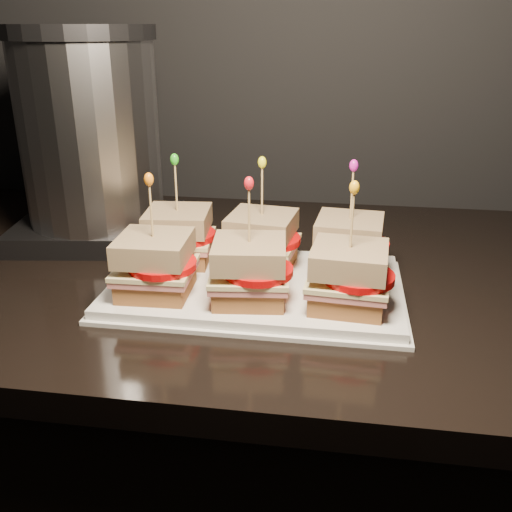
# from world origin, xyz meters

# --- Properties ---
(granite_slab) EXTENTS (2.63, 0.72, 0.04)m
(granite_slab) POSITION_xyz_m (0.39, 1.65, 0.93)
(granite_slab) COLOR black
(granite_slab) RESTS_ON cabinet
(platter) EXTENTS (0.39, 0.24, 0.02)m
(platter) POSITION_xyz_m (0.03, 1.55, 0.95)
(platter) COLOR white
(platter) RESTS_ON granite_slab
(platter_rim) EXTENTS (0.40, 0.26, 0.01)m
(platter_rim) POSITION_xyz_m (0.03, 1.55, 0.95)
(platter_rim) COLOR white
(platter_rim) RESTS_ON granite_slab
(sandwich_0_bread_bot) EXTENTS (0.10, 0.10, 0.02)m
(sandwich_0_bread_bot) POSITION_xyz_m (-0.09, 1.61, 0.98)
(sandwich_0_bread_bot) COLOR brown
(sandwich_0_bread_bot) RESTS_ON platter
(sandwich_0_ham) EXTENTS (0.11, 0.10, 0.01)m
(sandwich_0_ham) POSITION_xyz_m (-0.09, 1.61, 0.99)
(sandwich_0_ham) COLOR #CD6963
(sandwich_0_ham) RESTS_ON sandwich_0_bread_bot
(sandwich_0_cheese) EXTENTS (0.11, 0.10, 0.01)m
(sandwich_0_cheese) POSITION_xyz_m (-0.09, 1.61, 1.00)
(sandwich_0_cheese) COLOR beige
(sandwich_0_cheese) RESTS_ON sandwich_0_ham
(sandwich_0_tomato) EXTENTS (0.09, 0.09, 0.01)m
(sandwich_0_tomato) POSITION_xyz_m (-0.08, 1.60, 1.01)
(sandwich_0_tomato) COLOR red
(sandwich_0_tomato) RESTS_ON sandwich_0_cheese
(sandwich_0_bread_top) EXTENTS (0.10, 0.10, 0.03)m
(sandwich_0_bread_top) POSITION_xyz_m (-0.09, 1.61, 1.03)
(sandwich_0_bread_top) COLOR #502C10
(sandwich_0_bread_top) RESTS_ON sandwich_0_tomato
(sandwich_0_pick) EXTENTS (0.00, 0.00, 0.09)m
(sandwich_0_pick) POSITION_xyz_m (-0.09, 1.61, 1.07)
(sandwich_0_pick) COLOR tan
(sandwich_0_pick) RESTS_ON sandwich_0_bread_top
(sandwich_0_frill) EXTENTS (0.01, 0.01, 0.02)m
(sandwich_0_frill) POSITION_xyz_m (-0.09, 1.61, 1.12)
(sandwich_0_frill) COLOR green
(sandwich_0_frill) RESTS_ON sandwich_0_pick
(sandwich_1_bread_bot) EXTENTS (0.10, 0.10, 0.02)m
(sandwich_1_bread_bot) POSITION_xyz_m (0.03, 1.61, 0.98)
(sandwich_1_bread_bot) COLOR brown
(sandwich_1_bread_bot) RESTS_ON platter
(sandwich_1_ham) EXTENTS (0.11, 0.11, 0.01)m
(sandwich_1_ham) POSITION_xyz_m (0.03, 1.61, 0.99)
(sandwich_1_ham) COLOR #CD6963
(sandwich_1_ham) RESTS_ON sandwich_1_bread_bot
(sandwich_1_cheese) EXTENTS (0.11, 0.11, 0.01)m
(sandwich_1_cheese) POSITION_xyz_m (0.03, 1.61, 1.00)
(sandwich_1_cheese) COLOR beige
(sandwich_1_cheese) RESTS_ON sandwich_1_ham
(sandwich_1_tomato) EXTENTS (0.09, 0.09, 0.01)m
(sandwich_1_tomato) POSITION_xyz_m (0.04, 1.60, 1.01)
(sandwich_1_tomato) COLOR red
(sandwich_1_tomato) RESTS_ON sandwich_1_cheese
(sandwich_1_bread_top) EXTENTS (0.10, 0.10, 0.03)m
(sandwich_1_bread_top) POSITION_xyz_m (0.03, 1.61, 1.03)
(sandwich_1_bread_top) COLOR #502C10
(sandwich_1_bread_top) RESTS_ON sandwich_1_tomato
(sandwich_1_pick) EXTENTS (0.00, 0.00, 0.09)m
(sandwich_1_pick) POSITION_xyz_m (0.03, 1.61, 1.07)
(sandwich_1_pick) COLOR tan
(sandwich_1_pick) RESTS_ON sandwich_1_bread_top
(sandwich_1_frill) EXTENTS (0.01, 0.01, 0.02)m
(sandwich_1_frill) POSITION_xyz_m (0.03, 1.61, 1.12)
(sandwich_1_frill) COLOR yellow
(sandwich_1_frill) RESTS_ON sandwich_1_pick
(sandwich_2_bread_bot) EXTENTS (0.10, 0.10, 0.02)m
(sandwich_2_bread_bot) POSITION_xyz_m (0.16, 1.61, 0.98)
(sandwich_2_bread_bot) COLOR brown
(sandwich_2_bread_bot) RESTS_ON platter
(sandwich_2_ham) EXTENTS (0.11, 0.10, 0.01)m
(sandwich_2_ham) POSITION_xyz_m (0.16, 1.61, 0.99)
(sandwich_2_ham) COLOR #CD6963
(sandwich_2_ham) RESTS_ON sandwich_2_bread_bot
(sandwich_2_cheese) EXTENTS (0.11, 0.10, 0.01)m
(sandwich_2_cheese) POSITION_xyz_m (0.16, 1.61, 1.00)
(sandwich_2_cheese) COLOR beige
(sandwich_2_cheese) RESTS_ON sandwich_2_ham
(sandwich_2_tomato) EXTENTS (0.09, 0.09, 0.01)m
(sandwich_2_tomato) POSITION_xyz_m (0.17, 1.60, 1.01)
(sandwich_2_tomato) COLOR red
(sandwich_2_tomato) RESTS_ON sandwich_2_cheese
(sandwich_2_bread_top) EXTENTS (0.10, 0.10, 0.03)m
(sandwich_2_bread_top) POSITION_xyz_m (0.16, 1.61, 1.03)
(sandwich_2_bread_top) COLOR #502C10
(sandwich_2_bread_top) RESTS_ON sandwich_2_tomato
(sandwich_2_pick) EXTENTS (0.00, 0.00, 0.09)m
(sandwich_2_pick) POSITION_xyz_m (0.16, 1.61, 1.07)
(sandwich_2_pick) COLOR tan
(sandwich_2_pick) RESTS_ON sandwich_2_bread_top
(sandwich_2_frill) EXTENTS (0.01, 0.01, 0.02)m
(sandwich_2_frill) POSITION_xyz_m (0.16, 1.61, 1.12)
(sandwich_2_frill) COLOR #D719B0
(sandwich_2_frill) RESTS_ON sandwich_2_pick
(sandwich_3_bread_bot) EXTENTS (0.09, 0.09, 0.02)m
(sandwich_3_bread_bot) POSITION_xyz_m (-0.09, 1.50, 0.98)
(sandwich_3_bread_bot) COLOR brown
(sandwich_3_bread_bot) RESTS_ON platter
(sandwich_3_ham) EXTENTS (0.10, 0.10, 0.01)m
(sandwich_3_ham) POSITION_xyz_m (-0.09, 1.50, 0.99)
(sandwich_3_ham) COLOR #CD6963
(sandwich_3_ham) RESTS_ON sandwich_3_bread_bot
(sandwich_3_cheese) EXTENTS (0.10, 0.10, 0.01)m
(sandwich_3_cheese) POSITION_xyz_m (-0.09, 1.50, 1.00)
(sandwich_3_cheese) COLOR beige
(sandwich_3_cheese) RESTS_ON sandwich_3_ham
(sandwich_3_tomato) EXTENTS (0.09, 0.09, 0.01)m
(sandwich_3_tomato) POSITION_xyz_m (-0.08, 1.49, 1.01)
(sandwich_3_tomato) COLOR red
(sandwich_3_tomato) RESTS_ON sandwich_3_cheese
(sandwich_3_bread_top) EXTENTS (0.09, 0.09, 0.03)m
(sandwich_3_bread_top) POSITION_xyz_m (-0.09, 1.50, 1.03)
(sandwich_3_bread_top) COLOR #502C10
(sandwich_3_bread_top) RESTS_ON sandwich_3_tomato
(sandwich_3_pick) EXTENTS (0.00, 0.00, 0.09)m
(sandwich_3_pick) POSITION_xyz_m (-0.09, 1.50, 1.07)
(sandwich_3_pick) COLOR tan
(sandwich_3_pick) RESTS_ON sandwich_3_bread_top
(sandwich_3_frill) EXTENTS (0.01, 0.01, 0.02)m
(sandwich_3_frill) POSITION_xyz_m (-0.09, 1.50, 1.12)
(sandwich_3_frill) COLOR orange
(sandwich_3_frill) RESTS_ON sandwich_3_pick
(sandwich_4_bread_bot) EXTENTS (0.10, 0.10, 0.02)m
(sandwich_4_bread_bot) POSITION_xyz_m (0.03, 1.50, 0.98)
(sandwich_4_bread_bot) COLOR brown
(sandwich_4_bread_bot) RESTS_ON platter
(sandwich_4_ham) EXTENTS (0.11, 0.10, 0.01)m
(sandwich_4_ham) POSITION_xyz_m (0.03, 1.50, 0.99)
(sandwich_4_ham) COLOR #CD6963
(sandwich_4_ham) RESTS_ON sandwich_4_bread_bot
(sandwich_4_cheese) EXTENTS (0.11, 0.11, 0.01)m
(sandwich_4_cheese) POSITION_xyz_m (0.03, 1.50, 1.00)
(sandwich_4_cheese) COLOR beige
(sandwich_4_cheese) RESTS_ON sandwich_4_ham
(sandwich_4_tomato) EXTENTS (0.09, 0.09, 0.01)m
(sandwich_4_tomato) POSITION_xyz_m (0.04, 1.49, 1.01)
(sandwich_4_tomato) COLOR red
(sandwich_4_tomato) RESTS_ON sandwich_4_cheese
(sandwich_4_bread_top) EXTENTS (0.10, 0.10, 0.03)m
(sandwich_4_bread_top) POSITION_xyz_m (0.03, 1.50, 1.03)
(sandwich_4_bread_top) COLOR #502C10
(sandwich_4_bread_top) RESTS_ON sandwich_4_tomato
(sandwich_4_pick) EXTENTS (0.00, 0.00, 0.09)m
(sandwich_4_pick) POSITION_xyz_m (0.03, 1.50, 1.07)
(sandwich_4_pick) COLOR tan
(sandwich_4_pick) RESTS_ON sandwich_4_bread_top
(sandwich_4_frill) EXTENTS (0.01, 0.01, 0.02)m
(sandwich_4_frill) POSITION_xyz_m (0.03, 1.50, 1.12)
(sandwich_4_frill) COLOR red
(sandwich_4_frill) RESTS_ON sandwich_4_pick
(sandwich_5_bread_bot) EXTENTS (0.10, 0.10, 0.02)m
(sandwich_5_bread_bot) POSITION_xyz_m (0.16, 1.50, 0.98)
(sandwich_5_bread_bot) COLOR brown
(sandwich_5_bread_bot) RESTS_ON platter
(sandwich_5_ham) EXTENTS (0.10, 0.10, 0.01)m
(sandwich_5_ham) POSITION_xyz_m (0.16, 1.50, 0.99)
(sandwich_5_ham) COLOR #CD6963
(sandwich_5_ham) RESTS_ON sandwich_5_bread_bot
(sandwich_5_cheese) EXTENTS (0.11, 0.10, 0.01)m
(sandwich_5_cheese) POSITION_xyz_m (0.16, 1.50, 1.00)
(sandwich_5_cheese) COLOR beige
(sandwich_5_cheese) RESTS_ON sandwich_5_ham
(sandwich_5_tomato) EXTENTS (0.09, 0.09, 0.01)m
(sandwich_5_tomato) POSITION_xyz_m (0.17, 1.49, 1.01)
(sandwich_5_tomato) COLOR red
(sandwich_5_tomato) RESTS_ON sandwich_5_cheese
(sandwich_5_bread_top) EXTENTS (0.10, 0.10, 0.03)m
(sandwich_5_bread_top) POSITION_xyz_m (0.16, 1.50, 1.03)
(sandwich_5_bread_top) COLOR #502C10
(sandwich_5_bread_top) RESTS_ON sandwich_5_tomato
(sandwich_5_pick) EXTENTS (0.00, 0.00, 0.09)m
(sandwich_5_pick) POSITION_xyz_m (0.16, 1.50, 1.07)
(sandwich_5_pick) COLOR tan
(sandwich_5_pick) RESTS_ON sandwich_5_bread_top
(sandwich_5_frill) EXTENTS (0.01, 0.01, 0.02)m
(sandwich_5_frill) POSITION_xyz_m (0.16, 1.50, 1.12)
(sandwich_5_frill) COLOR #FEAE15
(sandwich_5_frill) RESTS_ON sandwich_5_pick
(appliance_base) EXTENTS (0.30, 0.26, 0.03)m
(appliance_base) POSITION_xyz_m (-0.27, 1.74, 0.96)
(appliance_base) COLOR #262628
(appliance_base) RESTS_ON granite_slab
(appliance_body) EXTENTS (0.22, 0.22, 0.29)m
(appliance_body) POSITION_xyz_m (-0.27, 1.74, 1.12)
(appliance_body) COLOR silver
(appliance_body) RESTS_ON appliance_base
(appliance_lid) EXTENTS (0.24, 0.24, 0.02)m
(appliance_lid) POSITION_xyz_m (-0.27, 1.74, 1.28)
(appliance_lid) COLOR #262628
(appliance_lid) RESTS_ON appliance_body
(appliance) EXTENTS (0.27, 0.22, 0.35)m
(appliance) POSITION_xyz_m (-0.27, 1.74, 1.12)
(appliance) COLOR silver
(appliance) RESTS_ON granite_slab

